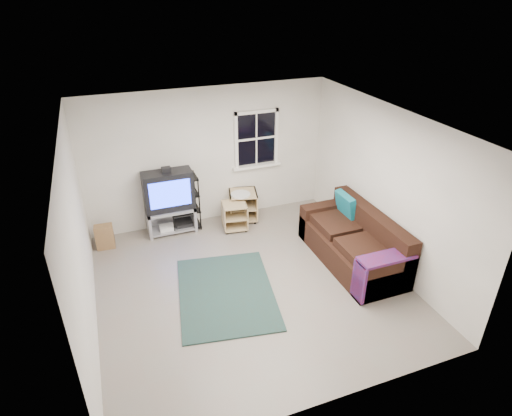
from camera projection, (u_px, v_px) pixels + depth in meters
name	position (u px, v px, depth m)	size (l,w,h in m)	color
room	(256.00, 142.00, 8.19)	(4.60, 4.62, 4.60)	slate
tv_unit	(169.00, 197.00, 7.81)	(0.89, 0.45, 1.31)	#9D9EA5
av_rack	(184.00, 206.00, 8.04)	(0.54, 0.40, 1.09)	black
side_table_left	(234.00, 214.00, 8.13)	(0.51, 0.51, 0.53)	tan
side_table_right	(243.00, 203.00, 8.42)	(0.64, 0.64, 0.61)	tan
sofa	(354.00, 243.00, 7.13)	(0.94, 2.12, 0.97)	black
shag_rug	(226.00, 292.00, 6.53)	(1.41, 1.94, 0.02)	black
paper_bag	(105.00, 237.00, 7.54)	(0.31, 0.20, 0.44)	olive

